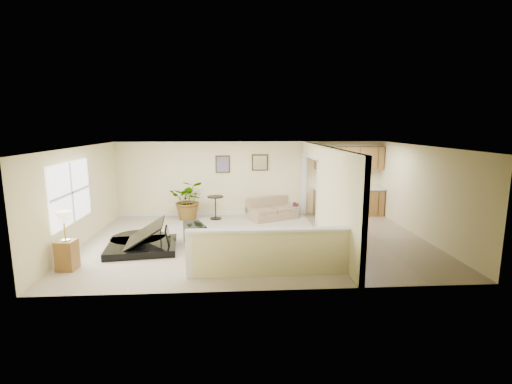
{
  "coord_description": "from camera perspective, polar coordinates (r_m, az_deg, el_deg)",
  "views": [
    {
      "loc": [
        -0.61,
        -9.44,
        3.03
      ],
      "look_at": [
        0.01,
        0.4,
        1.26
      ],
      "focal_mm": 26.0,
      "sensor_mm": 36.0,
      "label": 1
    }
  ],
  "objects": [
    {
      "name": "wall_art_left",
      "position": [
        12.48,
        -5.14,
        4.28
      ],
      "size": [
        0.48,
        0.04,
        0.58
      ],
      "color": "#332412",
      "rests_on": "back_wall"
    },
    {
      "name": "left_window",
      "position": [
        9.87,
        -26.64,
        -0.1
      ],
      "size": [
        0.05,
        2.15,
        1.45
      ],
      "primitive_type": "cube",
      "color": "white",
      "rests_on": "left_wall"
    },
    {
      "name": "left_wall",
      "position": [
        10.36,
        -25.57,
        -0.69
      ],
      "size": [
        0.04,
        6.0,
        2.5
      ],
      "primitive_type": "cube",
      "color": "beige",
      "rests_on": "floor"
    },
    {
      "name": "ceiling",
      "position": [
        9.47,
        0.12,
        7.0
      ],
      "size": [
        9.0,
        6.0,
        0.04
      ],
      "primitive_type": "cube",
      "color": "white",
      "rests_on": "back_wall"
    },
    {
      "name": "piano",
      "position": [
        9.63,
        -17.3,
        -4.59
      ],
      "size": [
        2.06,
        2.11,
        1.55
      ],
      "rotation": [
        0.0,
        0.0,
        0.12
      ],
      "color": "black",
      "rests_on": "floor"
    },
    {
      "name": "small_plant",
      "position": [
        12.4,
        6.08,
        -2.94
      ],
      "size": [
        0.39,
        0.39,
        0.52
      ],
      "color": "black",
      "rests_on": "floor"
    },
    {
      "name": "lamp_stand",
      "position": [
        8.86,
        -27.19,
        -7.3
      ],
      "size": [
        0.4,
        0.4,
        1.27
      ],
      "color": "olive",
      "rests_on": "floor"
    },
    {
      "name": "kitchen_cabinets",
      "position": [
        12.93,
        13.56,
        0.3
      ],
      "size": [
        2.36,
        0.65,
        2.33
      ],
      "color": "olive",
      "rests_on": "floor"
    },
    {
      "name": "right_wall",
      "position": [
        10.88,
        24.49,
        -0.14
      ],
      "size": [
        0.04,
        6.0,
        2.5
      ],
      "primitive_type": "cube",
      "color": "beige",
      "rests_on": "floor"
    },
    {
      "name": "pony_half_wall",
      "position": [
        7.6,
        1.82,
        -9.1
      ],
      "size": [
        3.42,
        0.22,
        1.0
      ],
      "color": "beige",
      "rests_on": "floor"
    },
    {
      "name": "interior_partition",
      "position": [
        10.15,
        10.21,
        -0.23
      ],
      "size": [
        0.18,
        5.99,
        2.5
      ],
      "color": "beige",
      "rests_on": "floor"
    },
    {
      "name": "palm_plant",
      "position": [
        12.29,
        -10.29,
        -1.2
      ],
      "size": [
        1.19,
        1.04,
        1.29
      ],
      "color": "black",
      "rests_on": "floor"
    },
    {
      "name": "back_wall",
      "position": [
        12.58,
        -0.77,
        2.07
      ],
      "size": [
        9.0,
        0.04,
        2.5
      ],
      "primitive_type": "cube",
      "color": "beige",
      "rests_on": "floor"
    },
    {
      "name": "floor",
      "position": [
        9.93,
        0.11,
        -7.56
      ],
      "size": [
        9.0,
        9.0,
        0.0
      ],
      "primitive_type": "plane",
      "color": "#C0AE96",
      "rests_on": "ground"
    },
    {
      "name": "wall_mirror",
      "position": [
        12.5,
        0.61,
        4.56
      ],
      "size": [
        0.55,
        0.04,
        0.55
      ],
      "color": "#332412",
      "rests_on": "back_wall"
    },
    {
      "name": "piano_bench",
      "position": [
        9.71,
        -9.39,
        -6.43
      ],
      "size": [
        0.68,
        0.92,
        0.55
      ],
      "primitive_type": "cube",
      "rotation": [
        0.0,
        0.0,
        0.36
      ],
      "color": "black",
      "rests_on": "floor"
    },
    {
      "name": "front_wall",
      "position": [
        6.71,
        1.77,
        -5.19
      ],
      "size": [
        9.0,
        0.04,
        2.5
      ],
      "primitive_type": "cube",
      "color": "beige",
      "rests_on": "floor"
    },
    {
      "name": "kitchen_vinyl",
      "position": [
        10.6,
        17.49,
        -6.87
      ],
      "size": [
        2.7,
        6.0,
        0.01
      ],
      "primitive_type": "cube",
      "color": "gray",
      "rests_on": "floor"
    },
    {
      "name": "loveseat",
      "position": [
        12.28,
        2.47,
        -2.48
      ],
      "size": [
        1.9,
        1.48,
        0.89
      ],
      "rotation": [
        0.0,
        0.0,
        0.43
      ],
      "color": "#9B7F62",
      "rests_on": "floor"
    },
    {
      "name": "accent_table",
      "position": [
        12.17,
        -6.25,
        -1.92
      ],
      "size": [
        0.52,
        0.52,
        0.76
      ],
      "color": "black",
      "rests_on": "floor"
    }
  ]
}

